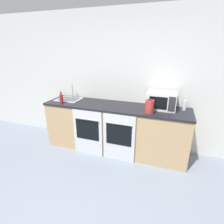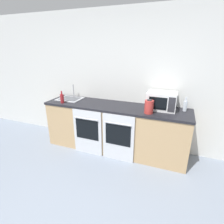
# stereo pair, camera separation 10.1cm
# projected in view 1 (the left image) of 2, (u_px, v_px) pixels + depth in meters

# --- Properties ---
(wall_back) EXTENTS (10.00, 0.06, 2.60)m
(wall_back) POSITION_uv_depth(u_px,v_px,m) (121.00, 82.00, 3.41)
(wall_back) COLOR silver
(wall_back) RESTS_ON ground_plane
(counter_back) EXTENTS (2.71, 0.66, 0.92)m
(counter_back) POSITION_uv_depth(u_px,v_px,m) (115.00, 128.00, 3.39)
(counter_back) COLOR tan
(counter_back) RESTS_ON ground_plane
(oven_left) EXTENTS (0.57, 0.06, 0.87)m
(oven_left) POSITION_uv_depth(u_px,v_px,m) (88.00, 133.00, 3.23)
(oven_left) COLOR silver
(oven_left) RESTS_ON ground_plane
(oven_right) EXTENTS (0.57, 0.06, 0.87)m
(oven_right) POSITION_uv_depth(u_px,v_px,m) (119.00, 138.00, 3.04)
(oven_right) COLOR silver
(oven_right) RESTS_ON ground_plane
(microwave) EXTENTS (0.48, 0.35, 0.30)m
(microwave) POSITION_uv_depth(u_px,v_px,m) (162.00, 100.00, 3.02)
(microwave) COLOR silver
(microwave) RESTS_ON counter_back
(bottle_clear) EXTENTS (0.06, 0.06, 0.24)m
(bottle_clear) POSITION_uv_depth(u_px,v_px,m) (185.00, 105.00, 2.96)
(bottle_clear) COLOR silver
(bottle_clear) RESTS_ON counter_back
(bottle_red) EXTENTS (0.07, 0.07, 0.23)m
(bottle_red) POSITION_uv_depth(u_px,v_px,m) (61.00, 99.00, 3.33)
(bottle_red) COLOR maroon
(bottle_red) RESTS_ON counter_back
(kettle) EXTENTS (0.15, 0.15, 0.23)m
(kettle) POSITION_uv_depth(u_px,v_px,m) (150.00, 106.00, 2.84)
(kettle) COLOR #B2332D
(kettle) RESTS_ON counter_back
(sink) EXTENTS (0.48, 0.39, 0.28)m
(sink) POSITION_uv_depth(u_px,v_px,m) (69.00, 99.00, 3.59)
(sink) COLOR #A8AAAF
(sink) RESTS_ON counter_back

